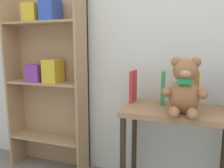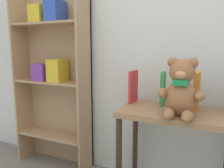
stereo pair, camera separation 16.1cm
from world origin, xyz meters
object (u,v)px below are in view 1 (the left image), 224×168
book_standing_red (133,86)px  book_standing_orange (196,89)px  display_table (177,125)px  book_standing_green (163,88)px  teddy_bear (184,89)px  bookshelf_side (48,73)px

book_standing_red → book_standing_orange: bearing=1.0°
display_table → book_standing_green: 0.27m
teddy_bear → book_standing_orange: (0.07, 0.20, -0.03)m
bookshelf_side → teddy_bear: 1.16m
bookshelf_side → book_standing_orange: 1.21m
book_standing_green → book_standing_orange: size_ratio=0.96×
book_standing_red → bookshelf_side: bearing=177.9°
bookshelf_side → book_standing_green: bookshelf_side is taller
book_standing_green → display_table: bearing=-42.9°
book_standing_green → book_standing_red: bearing=175.2°
bookshelf_side → display_table: size_ratio=2.19×
book_standing_green → book_standing_orange: bearing=-2.7°
display_table → teddy_bear: bearing=-72.7°
display_table → book_standing_red: size_ratio=3.06×
display_table → book_standing_red: bearing=162.9°
bookshelf_side → teddy_bear: bookshelf_side is taller
book_standing_red → book_standing_orange: size_ratio=0.95×
book_standing_red → book_standing_orange: (0.43, -0.01, 0.01)m
bookshelf_side → book_standing_green: (0.99, -0.07, -0.06)m
book_standing_green → book_standing_orange: 0.22m
bookshelf_side → book_standing_green: 0.99m
teddy_bear → book_standing_green: size_ratio=1.46×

